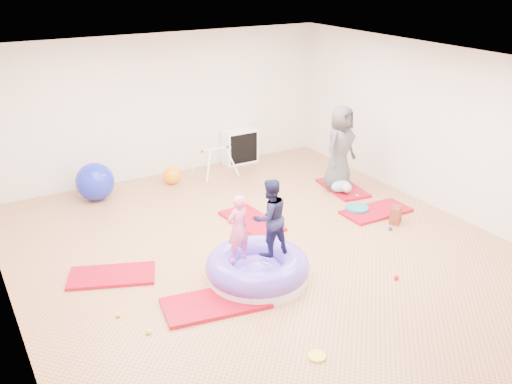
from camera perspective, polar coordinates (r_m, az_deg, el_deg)
room at (r=7.98m, az=1.08°, el=2.60°), size 7.01×8.01×2.81m
gym_mat_front_left at (r=7.41m, az=-4.06°, el=-11.03°), size 1.42×0.88×0.06m
gym_mat_mid_left at (r=8.22m, az=-14.22°, el=-8.11°), size 1.31×0.98×0.05m
gym_mat_center_back at (r=9.53m, az=-0.43°, el=-2.92°), size 0.68×1.24×0.05m
gym_mat_right at (r=10.11m, az=11.93°, el=-1.90°), size 1.20×0.60×0.05m
gym_mat_rear_right at (r=11.01m, az=8.67°, el=0.40°), size 0.73×1.22×0.05m
inflatable_cushion at (r=7.84m, az=0.14°, el=-7.71°), size 1.42×1.42×0.45m
child_pink at (r=7.43m, az=-1.83°, el=-3.32°), size 0.38×0.28×0.94m
child_navy at (r=7.57m, az=1.39°, el=-2.23°), size 0.54×0.43×1.08m
adult_caregiver at (r=10.70m, az=8.41°, el=4.45°), size 0.91×0.75×1.59m
infant at (r=10.70m, az=8.59°, el=0.56°), size 0.39×0.40×0.23m
ball_pit_balls at (r=8.63m, az=2.93°, el=-5.77°), size 5.04×3.07×0.07m
exercise_ball_blue at (r=10.71m, az=-15.80°, el=0.99°), size 0.69×0.69×0.69m
exercise_ball_orange at (r=11.22m, az=-8.43°, el=1.68°), size 0.36×0.36×0.36m
infant_play_gym at (r=11.49m, az=-4.11°, el=3.48°), size 0.75×0.71×0.58m
cube_shelf at (r=12.20m, az=-1.59°, el=4.58°), size 0.73×0.36×0.73m
balance_disc at (r=10.07m, az=10.07°, el=-1.72°), size 0.40×0.40×0.09m
backpack at (r=9.75m, az=13.80°, el=-2.24°), size 0.29×0.26×0.29m
yellow_toy at (r=6.60m, az=6.11°, el=-16.03°), size 0.20×0.20×0.03m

